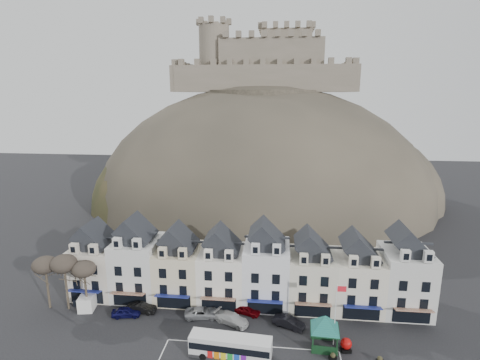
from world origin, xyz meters
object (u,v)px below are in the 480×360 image
flagpole (336,311)px  car_navy (126,312)px  bus_shelter (325,323)px  car_maroon (247,310)px  bus (230,346)px  car_white (232,318)px  red_buoy (346,345)px  white_van (90,299)px  car_charcoal (289,322)px  car_black (141,308)px  car_silver (202,313)px

flagpole → car_navy: size_ratio=2.09×
bus_shelter → car_maroon: size_ratio=1.82×
flagpole → bus: bearing=-164.1°
flagpole → car_white: bearing=166.9°
red_buoy → car_white: size_ratio=0.34×
white_van → car_maroon: bearing=-9.1°
car_white → red_buoy: bearing=-80.8°
red_buoy → car_charcoal: size_ratio=0.39×
bus → car_navy: bearing=161.5°
bus_shelter → white_van: bearing=173.5°
red_buoy → flagpole: 4.33m
car_black → car_silver: bearing=-91.1°
flagpole → car_white: 14.70m
flagpole → car_white: (-13.73, 3.20, -4.15)m
bus → car_white: (-0.77, 6.89, -0.83)m
car_charcoal → car_silver: bearing=109.7°
flagpole → car_black: flagpole is taller
bus → white_van: 24.63m
car_silver → car_charcoal: (12.37, -1.02, 0.04)m
car_navy → car_charcoal: bearing=-100.2°
car_maroon → car_silver: bearing=122.9°
white_van → car_black: bearing=-16.8°
bus → car_silver: 9.50m
flagpole → car_charcoal: (-5.77, 3.20, -4.16)m
car_navy → car_white: 15.38m
white_van → car_white: white_van is taller
car_silver → car_white: (4.41, -1.02, 0.04)m
bus_shelter → car_navy: (-27.74, 3.80, -2.80)m
car_black → car_charcoal: 21.60m
flagpole → car_navy: 29.59m
bus_shelter → white_van: (-34.45, 6.06, -2.39)m
white_van → car_silver: 17.73m
bus_shelter → flagpole: (1.37, 0.60, 1.39)m
bus → car_white: bus is taller
car_charcoal → car_navy: bearing=114.5°
white_van → car_navy: size_ratio=1.26×
car_black → car_silver: size_ratio=0.90×
flagpole → car_white: flagpole is taller
car_maroon → car_charcoal: car_charcoal is taller
red_buoy → car_black: bearing=169.3°
car_white → car_maroon: bearing=-13.7°
car_black → car_maroon: (15.60, 1.30, -0.07)m
bus → car_charcoal: bus is taller
bus → flagpole: size_ratio=1.19×
car_navy → red_buoy: bearing=-108.1°
car_white → car_maroon: car_white is taller
bus_shelter → flagpole: 2.04m
car_charcoal → red_buoy: bearing=-96.4°
flagpole → car_silver: size_ratio=1.73×
red_buoy → white_van: 37.67m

